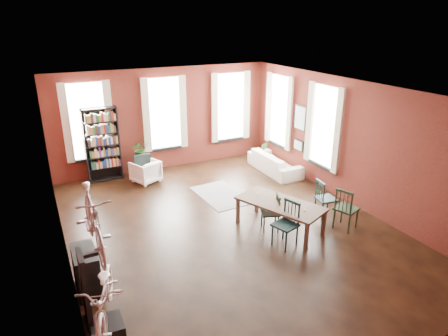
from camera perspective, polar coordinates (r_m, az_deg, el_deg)
room at (r=9.23m, az=0.33°, el=5.17°), size 9.00×9.04×3.22m
dining_table at (r=9.32m, az=7.93°, el=-6.80°), size 1.61×2.18×0.68m
dining_chair_a at (r=8.63m, az=8.74°, el=-8.03°), size 0.57×0.57×1.00m
dining_chair_b at (r=9.24m, az=6.62°, el=-6.32°), size 0.52×0.52×0.87m
dining_chair_c at (r=9.62m, az=17.09°, el=-5.54°), size 0.60×0.60×1.01m
dining_chair_d at (r=10.06m, az=14.35°, el=-4.25°), size 0.50×0.50×0.95m
bookshelf at (r=12.29m, az=-17.00°, el=3.21°), size 1.00×0.32×2.20m
white_armchair at (r=12.03m, az=-11.16°, el=-0.33°), size 0.91×0.89×0.73m
cream_sofa at (r=12.69m, az=7.27°, el=1.22°), size 0.61×2.08×0.81m
striped_rug at (r=11.06m, az=-0.43°, el=-3.88°), size 1.21×1.84×0.01m
bike_trainer at (r=6.99m, az=-16.36°, el=-20.87°), size 0.50×0.50×0.14m
bike_wall_rack at (r=6.83m, az=-19.22°, el=-16.14°), size 0.16×0.60×1.30m
console_table at (r=7.72m, az=-19.05°, el=-13.69°), size 0.40×0.80×0.80m
plant_stand at (r=12.59m, az=-11.81°, el=0.16°), size 0.29×0.29×0.56m
plant_by_sofa at (r=13.53m, az=5.37°, el=1.44°), size 0.60×0.81×0.32m
plant_small at (r=11.28m, az=13.38°, el=-3.54°), size 0.51×0.50×0.17m
bicycle_floor at (r=6.39m, az=-16.99°, el=-14.25°), size 0.86×1.09×1.82m
bicycle_hung at (r=6.11m, az=-18.54°, el=-4.46°), size 0.47×1.00×1.66m
plant_on_stand at (r=12.44m, az=-11.86°, el=2.36°), size 0.53×0.59×0.45m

